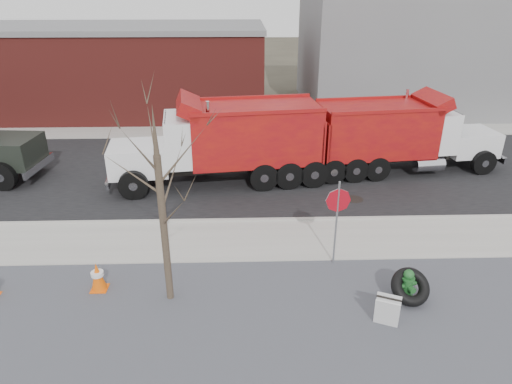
{
  "coord_description": "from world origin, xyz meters",
  "views": [
    {
      "loc": [
        -1.24,
        -12.42,
        7.58
      ],
      "look_at": [
        -0.83,
        0.98,
        1.4
      ],
      "focal_mm": 32.0,
      "sensor_mm": 36.0,
      "label": 1
    }
  ],
  "objects_px": {
    "fire_hydrant": "(407,286)",
    "truck_tire": "(410,287)",
    "sandwich_board": "(387,311)",
    "stop_sign": "(337,209)",
    "dump_truck_red_a": "(399,133)",
    "dump_truck_red_b": "(227,139)"
  },
  "relations": [
    {
      "from": "fire_hydrant",
      "to": "truck_tire",
      "type": "height_order",
      "value": "fire_hydrant"
    },
    {
      "from": "sandwich_board",
      "to": "dump_truck_red_b",
      "type": "xyz_separation_m",
      "value": [
        -4.03,
        8.91,
        1.42
      ]
    },
    {
      "from": "dump_truck_red_b",
      "to": "sandwich_board",
      "type": "bearing_deg",
      "value": 107.07
    },
    {
      "from": "fire_hydrant",
      "to": "sandwich_board",
      "type": "distance_m",
      "value": 1.25
    },
    {
      "from": "truck_tire",
      "to": "dump_truck_red_b",
      "type": "height_order",
      "value": "dump_truck_red_b"
    },
    {
      "from": "fire_hydrant",
      "to": "dump_truck_red_b",
      "type": "xyz_separation_m",
      "value": [
        -4.83,
        7.94,
        1.42
      ]
    },
    {
      "from": "fire_hydrant",
      "to": "sandwich_board",
      "type": "relative_size",
      "value": 1.16
    },
    {
      "from": "sandwich_board",
      "to": "dump_truck_red_b",
      "type": "bearing_deg",
      "value": 137.55
    },
    {
      "from": "dump_truck_red_a",
      "to": "dump_truck_red_b",
      "type": "relative_size",
      "value": 0.97
    },
    {
      "from": "stop_sign",
      "to": "dump_truck_red_b",
      "type": "height_order",
      "value": "dump_truck_red_b"
    },
    {
      "from": "fire_hydrant",
      "to": "dump_truck_red_a",
      "type": "relative_size",
      "value": 0.11
    },
    {
      "from": "truck_tire",
      "to": "sandwich_board",
      "type": "bearing_deg",
      "value": -133.64
    },
    {
      "from": "truck_tire",
      "to": "dump_truck_red_a",
      "type": "distance_m",
      "value": 9.45
    },
    {
      "from": "truck_tire",
      "to": "dump_truck_red_a",
      "type": "height_order",
      "value": "dump_truck_red_a"
    },
    {
      "from": "truck_tire",
      "to": "sandwich_board",
      "type": "relative_size",
      "value": 1.45
    },
    {
      "from": "fire_hydrant",
      "to": "truck_tire",
      "type": "relative_size",
      "value": 0.8
    },
    {
      "from": "truck_tire",
      "to": "stop_sign",
      "type": "bearing_deg",
      "value": 132.01
    },
    {
      "from": "fire_hydrant",
      "to": "dump_truck_red_b",
      "type": "bearing_deg",
      "value": 101.85
    },
    {
      "from": "fire_hydrant",
      "to": "truck_tire",
      "type": "xyz_separation_m",
      "value": [
        0.06,
        -0.05,
        0.02
      ]
    },
    {
      "from": "fire_hydrant",
      "to": "truck_tire",
      "type": "bearing_deg",
      "value": -60.31
    },
    {
      "from": "sandwich_board",
      "to": "truck_tire",
      "type": "bearing_deg",
      "value": 69.59
    },
    {
      "from": "dump_truck_red_a",
      "to": "stop_sign",
      "type": "bearing_deg",
      "value": -126.06
    }
  ]
}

